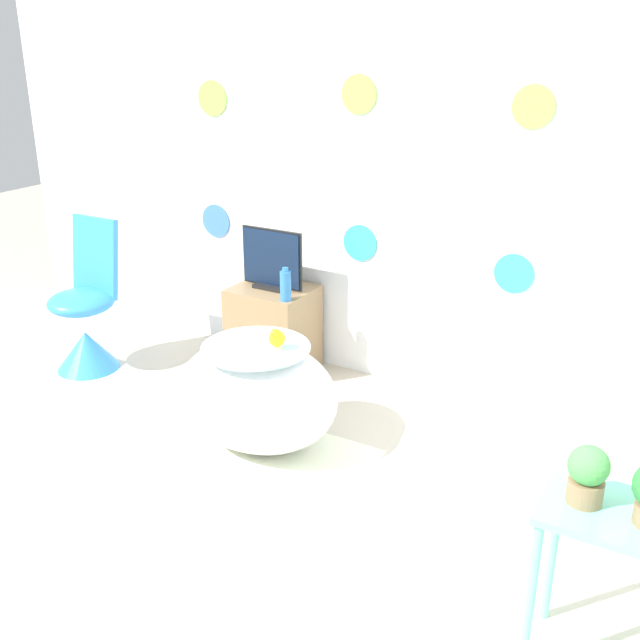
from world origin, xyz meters
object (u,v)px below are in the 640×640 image
Objects in this scene: chair at (86,324)px; tv at (272,262)px; vase at (286,285)px; potted_plant_left at (588,474)px; bathtub at (258,394)px.

tv is at bearing 28.96° from chair.
tv is 0.23m from vase.
tv reaches higher than potted_plant_left.
bathtub is 0.93m from tv.
chair is at bearing 164.71° from potted_plant_left.
potted_plant_left reaches higher than vase.
potted_plant_left is at bearing -20.45° from bathtub.
tv is 2.39m from potted_plant_left.
vase is at bearing 19.12° from chair.
vase is at bearing 110.66° from bathtub.
vase reaches higher than bathtub.
chair reaches higher than potted_plant_left.
vase is (-0.23, 0.61, 0.32)m from bathtub.
chair is at bearing -160.88° from vase.
tv reaches higher than vase.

